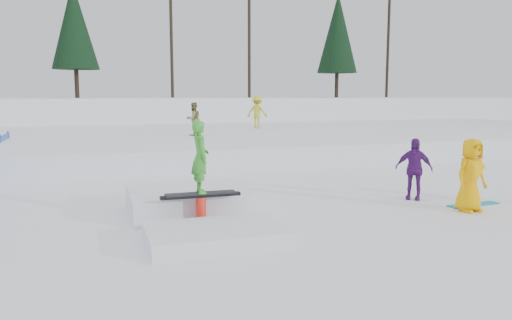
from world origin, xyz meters
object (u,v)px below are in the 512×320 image
object	(u,v)px
spectator_purple	(414,169)
walker_ygreen	(257,112)
walker_olive	(194,119)
spectator_yellow	(471,175)
jib_rail_feature	(195,206)

from	to	relation	value
spectator_purple	walker_ygreen	bearing A→B (deg)	129.52
walker_olive	spectator_purple	xyz separation A→B (m)	(3.27, -11.66, -0.77)
spectator_purple	spectator_yellow	distance (m)	1.57
walker_ygreen	jib_rail_feature	xyz separation A→B (m)	(-6.68, -15.97, -1.38)
walker_ygreen	spectator_yellow	distance (m)	17.16
walker_olive	walker_ygreen	world-z (taller)	walker_ygreen
spectator_purple	jib_rail_feature	xyz separation A→B (m)	(-5.62, -0.36, -0.47)
walker_ygreen	spectator_yellow	xyz separation A→B (m)	(-0.64, -17.13, -0.85)
spectator_purple	spectator_yellow	xyz separation A→B (m)	(0.41, -1.51, 0.05)
walker_olive	spectator_purple	bearing A→B (deg)	79.65
spectator_purple	spectator_yellow	world-z (taller)	spectator_yellow
spectator_purple	jib_rail_feature	size ratio (longest dim) A/B	0.35
spectator_yellow	jib_rail_feature	xyz separation A→B (m)	(-6.04, 1.15, -0.52)
walker_olive	spectator_yellow	size ratio (longest dim) A/B	0.90
jib_rail_feature	walker_olive	bearing A→B (deg)	78.93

